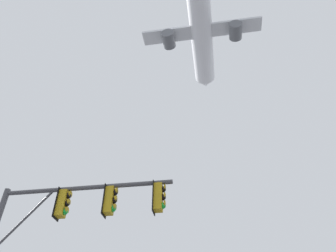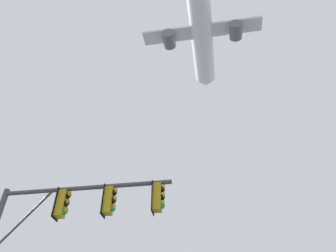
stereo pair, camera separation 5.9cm
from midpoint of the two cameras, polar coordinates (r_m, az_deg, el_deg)
name	(u,v)px [view 1 (the left image)]	position (r m, az deg, el deg)	size (l,w,h in m)	color
signal_pole_near	(60,229)	(11.00, -18.88, -16.91)	(5.89, 0.71, 6.62)	#4C4C51
airplane	(201,33)	(53.64, 5.92, 16.19)	(18.76, 24.28, 6.62)	white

